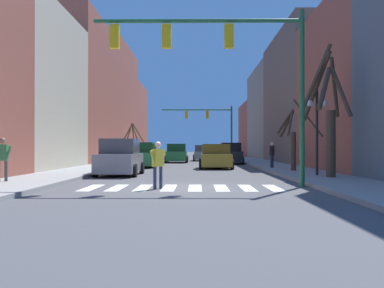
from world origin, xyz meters
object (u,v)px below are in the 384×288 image
at_px(street_lamp_right_corner, 317,107).
at_px(pedestrian_on_right_sidewalk, 158,161).
at_px(car_parked_right_far, 142,156).
at_px(traffic_signal_far, 210,121).
at_px(car_parked_left_mid, 120,159).
at_px(street_tree_left_near, 327,113).
at_px(street_tree_right_mid, 132,141).
at_px(car_parked_right_mid, 216,157).
at_px(pedestrian_waiting_at_curb, 272,153).
at_px(car_driving_toward_lane, 231,154).
at_px(pedestrian_crossing_street, 2,155).
at_px(street_tree_left_far, 293,138).
at_px(car_parked_right_near, 177,154).
at_px(car_parked_left_near, 203,153).
at_px(traffic_signal_near, 224,54).

xyz_separation_m(street_lamp_right_corner, pedestrian_on_right_sidewalk, (-6.73, -5.15, -2.27)).
height_order(street_lamp_right_corner, car_parked_right_far, street_lamp_right_corner).
xyz_separation_m(traffic_signal_far, car_parked_left_mid, (-5.29, -25.69, -3.44)).
xyz_separation_m(car_parked_left_mid, street_tree_left_near, (9.40, -3.28, 2.00)).
bearing_deg(street_tree_right_mid, street_lamp_right_corner, -65.25).
distance_m(car_parked_right_mid, car_parked_right_far, 5.44).
distance_m(street_lamp_right_corner, street_tree_right_mid, 28.99).
height_order(car_parked_right_mid, street_tree_left_near, street_tree_left_near).
xyz_separation_m(pedestrian_waiting_at_curb, street_tree_right_mid, (-11.36, 18.84, 1.02)).
bearing_deg(car_driving_toward_lane, street_lamp_right_corner, -171.70).
xyz_separation_m(pedestrian_crossing_street, street_tree_left_near, (12.73, 2.64, 1.74)).
bearing_deg(street_tree_left_near, pedestrian_on_right_sidewalk, -149.87).
bearing_deg(street_tree_left_far, street_lamp_right_corner, -86.68).
bearing_deg(car_parked_right_near, pedestrian_on_right_sidewalk, 1.18).
height_order(car_parked_left_near, car_parked_right_far, car_parked_right_far).
relative_size(car_parked_left_near, pedestrian_waiting_at_curb, 3.08).
xyz_separation_m(traffic_signal_near, car_parked_right_far, (-4.79, 15.63, -3.89)).
relative_size(car_parked_left_mid, car_parked_right_near, 1.07).
bearing_deg(car_driving_toward_lane, traffic_signal_near, 175.07).
bearing_deg(traffic_signal_near, car_driving_toward_lane, 85.07).
relative_size(car_driving_toward_lane, street_tree_left_near, 0.72).
distance_m(street_lamp_right_corner, pedestrian_on_right_sidewalk, 8.77).
relative_size(car_parked_right_mid, street_tree_left_near, 0.75).
relative_size(street_tree_right_mid, street_tree_left_far, 0.99).
xyz_separation_m(car_driving_toward_lane, pedestrian_on_right_sidewalk, (-4.17, -22.74, 0.12)).
bearing_deg(car_driving_toward_lane, car_parked_right_near, 53.31).
bearing_deg(car_driving_toward_lane, car_parked_left_near, 13.79).
bearing_deg(car_parked_right_far, car_parked_right_mid, -111.03).
bearing_deg(car_parked_right_mid, car_driving_toward_lane, -10.98).
height_order(traffic_signal_far, street_lamp_right_corner, traffic_signal_far).
xyz_separation_m(car_driving_toward_lane, pedestrian_crossing_street, (-10.03, -21.40, 0.28)).
height_order(car_parked_left_mid, pedestrian_crossing_street, car_parked_left_mid).
bearing_deg(car_parked_right_far, pedestrian_crossing_street, 167.46).
bearing_deg(pedestrian_waiting_at_curb, street_lamp_right_corner, -145.01).
height_order(car_driving_toward_lane, car_parked_right_far, car_driving_toward_lane).
bearing_deg(pedestrian_on_right_sidewalk, car_parked_left_near, -141.25).
bearing_deg(street_lamp_right_corner, street_tree_left_near, -83.35).
distance_m(car_parked_left_near, car_parked_left_mid, 25.05).
distance_m(traffic_signal_near, pedestrian_crossing_street, 8.91).
bearing_deg(traffic_signal_far, street_tree_right_mid, -169.63).
bearing_deg(car_driving_toward_lane, pedestrian_waiting_at_curb, -169.96).
bearing_deg(street_lamp_right_corner, car_parked_left_near, 100.21).
bearing_deg(street_tree_right_mid, car_parked_left_mid, -83.23).
xyz_separation_m(street_lamp_right_corner, street_tree_left_far, (-0.23, 3.96, -1.32)).
distance_m(car_parked_left_mid, car_parked_right_near, 19.09).
distance_m(traffic_signal_near, car_parked_left_near, 31.42).
bearing_deg(traffic_signal_near, car_parked_left_near, 90.65).
xyz_separation_m(street_lamp_right_corner, car_parked_left_mid, (-9.26, 2.12, -2.37)).
bearing_deg(car_driving_toward_lane, street_tree_left_far, -170.27).
height_order(street_lamp_right_corner, car_parked_right_mid, street_lamp_right_corner).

